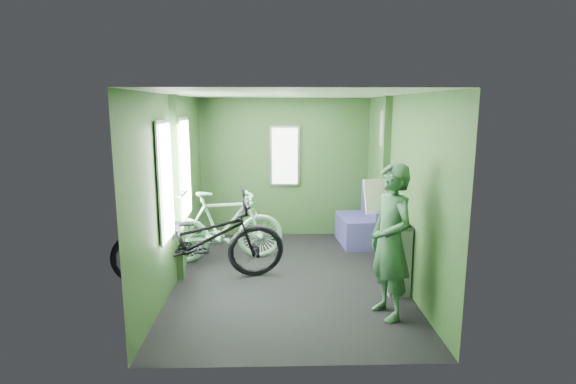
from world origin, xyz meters
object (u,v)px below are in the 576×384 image
Objects in this scene: bicycle_black at (201,282)px; bicycle_mint at (225,261)px; passenger at (390,241)px; bench_seat at (357,226)px; waste_box at (397,258)px.

bicycle_mint is at bearing -26.25° from bicycle_black.
passenger is at bearing -125.80° from bicycle_black.
bench_seat is at bearing 159.52° from passenger.
passenger reaches higher than bicycle_black.
waste_box reaches higher than bicycle_black.
passenger is (2.11, -0.98, 0.81)m from bicycle_black.
bicycle_black reaches higher than bicycle_mint.
waste_box is 0.89× the size of bench_seat.
bench_seat reaches higher than waste_box.
bicycle_mint is 2.05× the size of waste_box.
waste_box is at bearing 140.00° from passenger.
waste_box is at bearing -110.01° from bicycle_black.
waste_box is (0.25, 0.60, -0.39)m from passenger.
bench_seat reaches higher than bicycle_black.
bicycle_mint is 2.47m from waste_box.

